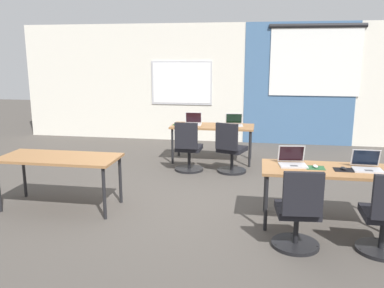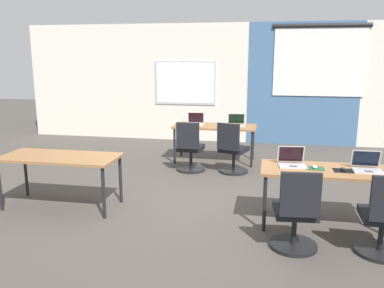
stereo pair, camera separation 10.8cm
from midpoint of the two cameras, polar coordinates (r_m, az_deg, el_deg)
ground_plane at (r=5.90m, az=-0.21°, el=-7.87°), size 24.00×24.00×0.00m
back_wall_assembly at (r=9.71m, az=4.33°, el=8.64°), size 10.00×0.27×2.80m
desk_near_left at (r=5.73m, az=-18.83°, el=-2.28°), size 1.60×0.70×0.72m
desk_near_right at (r=5.11m, az=18.32°, el=-3.98°), size 1.60×0.70×0.72m
desk_far_center at (r=7.84m, az=2.54°, el=2.22°), size 1.60×0.70×0.72m
laptop_near_right_inner at (r=5.12m, az=13.52°, el=-2.39°), size 0.36×0.33×0.23m
mousepad_near_right_inner at (r=5.07m, az=16.56°, el=-3.26°), size 0.22×0.19×0.00m
mouse_near_right_inner at (r=5.07m, az=16.57°, el=-3.05°), size 0.07×0.11×0.03m
chair_near_right_inner at (r=4.47m, az=14.17°, el=-9.95°), size 0.52×0.56×0.92m
laptop_near_right_end at (r=5.20m, az=23.08°, el=-2.85°), size 0.33×0.30×0.23m
mousepad_near_right_end at (r=5.09m, az=20.16°, el=-3.47°), size 0.22×0.19×0.00m
mouse_near_right_end at (r=5.08m, az=20.18°, el=-3.26°), size 0.08×0.11×0.03m
laptop_far_right at (r=7.85m, az=5.61°, el=2.99°), size 0.36×0.34×0.23m
mouse_far_right at (r=7.80m, az=3.90°, el=2.72°), size 0.07×0.11×0.03m
chair_far_right at (r=7.13m, az=5.07°, el=-1.17°), size 0.56×0.61×0.92m
laptop_far_left at (r=7.92m, az=-0.23°, el=3.15°), size 0.35×0.29×0.24m
mousepad_far_left at (r=7.91m, az=-2.30°, el=2.77°), size 0.22×0.19×0.00m
mouse_far_left at (r=7.90m, az=-2.30°, el=2.90°), size 0.07×0.11×0.03m
chair_far_left at (r=7.19m, az=-0.96°, el=-1.00°), size 0.52×0.55×0.92m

